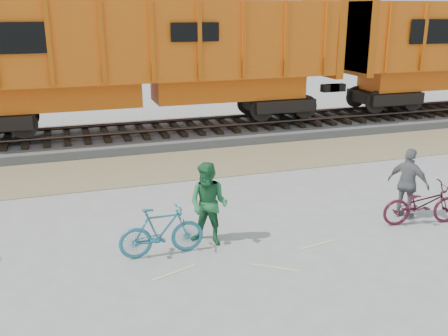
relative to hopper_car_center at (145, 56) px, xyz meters
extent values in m
plane|color=#9E9E99|center=(-0.24, -9.00, -3.01)|extent=(120.00, 120.00, 0.00)
cube|color=#97885D|center=(-0.24, -3.50, -3.00)|extent=(120.00, 3.00, 0.02)
cube|color=slate|center=(-0.24, 0.00, -2.86)|extent=(120.00, 4.00, 0.30)
cube|color=black|center=(-0.24, 0.00, -2.65)|extent=(0.22, 2.60, 0.12)
cube|color=black|center=(6.26, 0.00, -2.65)|extent=(0.22, 2.60, 0.12)
cylinder|color=#382821|center=(-0.24, -0.72, -2.53)|extent=(120.00, 0.12, 0.12)
cylinder|color=#382821|center=(-0.24, 0.72, -2.53)|extent=(120.00, 0.12, 0.12)
cube|color=black|center=(0.00, 0.00, -2.07)|extent=(11.20, 2.20, 0.80)
cube|color=#BF540D|center=(0.00, 0.00, -1.22)|extent=(11.76, 1.65, 0.90)
cube|color=#BF540D|center=(0.00, 0.00, 0.53)|extent=(14.00, 3.00, 2.60)
cube|color=#B74E0B|center=(6.85, 0.00, 0.63)|extent=(0.30, 3.06, 3.10)
cube|color=black|center=(-4.20, -1.58, 0.73)|extent=(2.20, 0.04, 0.90)
cube|color=#B74E0B|center=(8.15, 0.00, 0.63)|extent=(0.30, 3.06, 3.10)
cube|color=black|center=(10.80, -1.58, 0.73)|extent=(2.20, 0.04, 0.90)
imported|color=#226B85|center=(-1.31, -9.05, -2.51)|extent=(1.64, 0.47, 0.99)
imported|color=#441121|center=(4.41, -9.36, -2.54)|extent=(1.86, 0.92, 0.93)
imported|color=#246939|center=(-0.31, -8.85, -2.16)|extent=(1.05, 1.02, 1.70)
imported|color=slate|center=(4.31, -8.96, -2.19)|extent=(0.80, 1.03, 1.62)
camera|label=1|loc=(-2.87, -17.68, 1.52)|focal=40.00mm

